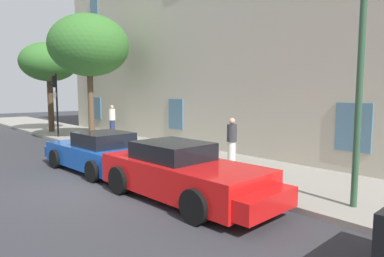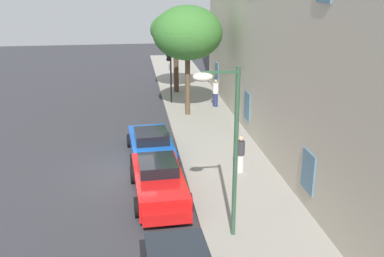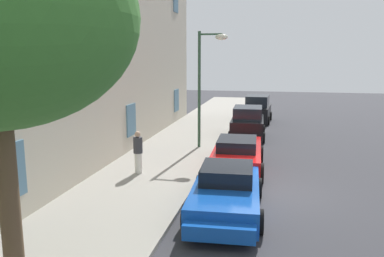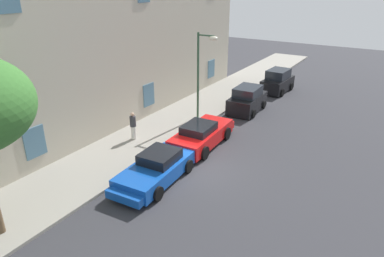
{
  "view_description": "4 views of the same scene",
  "coord_description": "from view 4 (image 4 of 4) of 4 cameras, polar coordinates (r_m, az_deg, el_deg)",
  "views": [
    {
      "loc": [
        8.77,
        -4.02,
        2.65
      ],
      "look_at": [
        1.4,
        2.5,
        1.61
      ],
      "focal_mm": 31.58,
      "sensor_mm": 36.0,
      "label": 1
    },
    {
      "loc": [
        18.4,
        0.37,
        8.23
      ],
      "look_at": [
        -0.48,
        2.97,
        1.77
      ],
      "focal_mm": 42.26,
      "sensor_mm": 36.0,
      "label": 2
    },
    {
      "loc": [
        -12.95,
        -0.14,
        4.55
      ],
      "look_at": [
        1.87,
        3.03,
        1.76
      ],
      "focal_mm": 36.7,
      "sensor_mm": 36.0,
      "label": 3
    },
    {
      "loc": [
        -13.1,
        -7.64,
        8.69
      ],
      "look_at": [
        1.34,
        1.25,
        1.42
      ],
      "focal_mm": 32.57,
      "sensor_mm": 36.0,
      "label": 4
    }
  ],
  "objects": [
    {
      "name": "pedestrian_strolling",
      "position": [
        20.26,
        -9.62,
        0.47
      ],
      "size": [
        0.41,
        0.41,
        1.63
      ],
      "color": "silver",
      "rests_on": "sidewalk"
    },
    {
      "name": "sportscar_yellow_flank",
      "position": [
        19.75,
        1.81,
        -0.88
      ],
      "size": [
        5.08,
        2.23,
        1.4
      ],
      "color": "red",
      "rests_on": "ground"
    },
    {
      "name": "sidewalk",
      "position": [
        19.84,
        -10.11,
        -2.94
      ],
      "size": [
        60.0,
        4.03,
        0.14
      ],
      "primitive_type": "cube",
      "color": "gray",
      "rests_on": "ground"
    },
    {
      "name": "ground_plane",
      "position": [
        17.48,
        1.2,
        -6.62
      ],
      "size": [
        80.0,
        80.0,
        0.0
      ],
      "primitive_type": "plane",
      "color": "#333338"
    },
    {
      "name": "building_facade",
      "position": [
        21.17,
        -20.99,
        17.55
      ],
      "size": [
        32.56,
        5.29,
        14.23
      ],
      "color": "#BCB29E",
      "rests_on": "ground"
    },
    {
      "name": "hatchback_parked",
      "position": [
        25.1,
        9.03,
        4.59
      ],
      "size": [
        3.64,
        2.05,
        1.79
      ],
      "color": "black",
      "rests_on": "ground"
    },
    {
      "name": "hatchback_distant",
      "position": [
        30.14,
        13.84,
        7.45
      ],
      "size": [
        3.61,
        2.02,
        1.88
      ],
      "color": "black",
      "rests_on": "ground"
    },
    {
      "name": "sportscar_red_lead",
      "position": [
        16.25,
        -6.18,
        -6.85
      ],
      "size": [
        4.8,
        2.32,
        1.33
      ],
      "color": "#144CB2",
      "rests_on": "ground"
    },
    {
      "name": "street_lamp",
      "position": [
        22.13,
        1.97,
        10.98
      ],
      "size": [
        0.44,
        1.42,
        5.59
      ],
      "color": "#2D5138",
      "rests_on": "sidewalk"
    }
  ]
}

